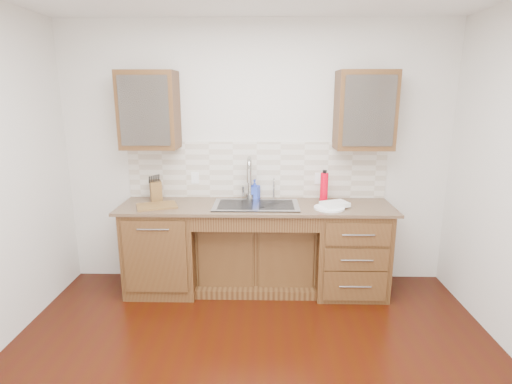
{
  "coord_description": "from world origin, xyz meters",
  "views": [
    {
      "loc": [
        0.08,
        -2.38,
        1.98
      ],
      "look_at": [
        0.0,
        1.4,
        1.05
      ],
      "focal_mm": 28.0,
      "sensor_mm": 36.0,
      "label": 1
    }
  ],
  "objects_px": {
    "water_bottle": "(324,187)",
    "plate": "(329,208)",
    "cutting_board": "(157,206)",
    "soap_bottle": "(255,189)",
    "knife_block": "(156,190)"
  },
  "relations": [
    {
      "from": "soap_bottle",
      "to": "knife_block",
      "type": "height_order",
      "value": "soap_bottle"
    },
    {
      "from": "soap_bottle",
      "to": "plate",
      "type": "distance_m",
      "value": 0.81
    },
    {
      "from": "knife_block",
      "to": "cutting_board",
      "type": "bearing_deg",
      "value": -95.19
    },
    {
      "from": "soap_bottle",
      "to": "cutting_board",
      "type": "relative_size",
      "value": 0.55
    },
    {
      "from": "plate",
      "to": "soap_bottle",
      "type": "bearing_deg",
      "value": 154.18
    },
    {
      "from": "knife_block",
      "to": "soap_bottle",
      "type": "bearing_deg",
      "value": -18.15
    },
    {
      "from": "plate",
      "to": "knife_block",
      "type": "xyz_separation_m",
      "value": [
        -1.75,
        0.3,
        0.09
      ]
    },
    {
      "from": "soap_bottle",
      "to": "knife_block",
      "type": "bearing_deg",
      "value": -159.39
    },
    {
      "from": "water_bottle",
      "to": "plate",
      "type": "bearing_deg",
      "value": -86.04
    },
    {
      "from": "soap_bottle",
      "to": "knife_block",
      "type": "xyz_separation_m",
      "value": [
        -1.02,
        -0.05,
        -0.0
      ]
    },
    {
      "from": "soap_bottle",
      "to": "water_bottle",
      "type": "xyz_separation_m",
      "value": [
        0.71,
        -0.09,
        0.05
      ]
    },
    {
      "from": "soap_bottle",
      "to": "plate",
      "type": "relative_size",
      "value": 0.7
    },
    {
      "from": "water_bottle",
      "to": "cutting_board",
      "type": "distance_m",
      "value": 1.68
    },
    {
      "from": "water_bottle",
      "to": "cutting_board",
      "type": "height_order",
      "value": "water_bottle"
    },
    {
      "from": "water_bottle",
      "to": "plate",
      "type": "height_order",
      "value": "water_bottle"
    }
  ]
}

